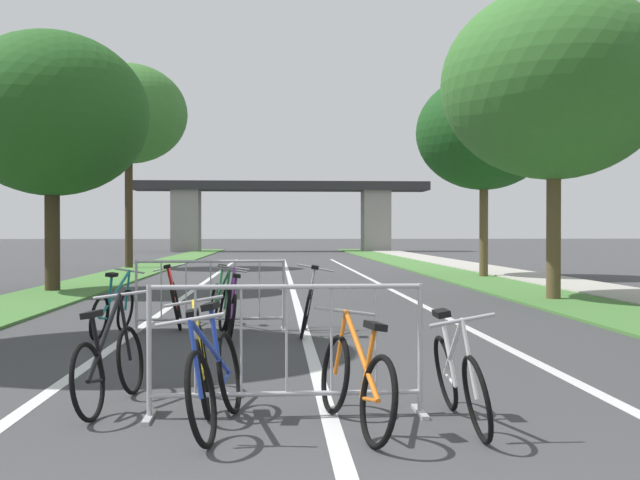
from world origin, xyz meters
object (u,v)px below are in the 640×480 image
Objects in this scene: bicycle_blue_5 at (216,379)px; crowd_barrier_second at (211,296)px; bicycle_black_7 at (110,365)px; bicycle_green_9 at (220,303)px; bicycle_teal_3 at (113,311)px; tree_right_oak_mid at (484,133)px; crowd_barrier_nearest at (287,351)px; bicycle_silver_4 at (308,307)px; tree_left_maple_mid at (129,114)px; bicycle_red_1 at (176,302)px; tree_right_pine_far at (554,84)px; bicycle_yellow_2 at (202,363)px; bicycle_white_8 at (459,378)px; tree_left_cypress_far at (52,115)px; bicycle_purple_6 at (231,310)px; bicycle_orange_0 at (356,381)px.

crowd_barrier_second is at bearing -76.97° from bicycle_blue_5.
bicycle_green_9 is (0.52, 5.17, 0.01)m from bicycle_black_7.
bicycle_teal_3 is 4.40m from bicycle_black_7.
tree_right_oak_mid is 4.05× the size of bicycle_black_7.
bicycle_silver_4 is at bearing 85.48° from crowd_barrier_nearest.
bicycle_green_9 is (4.96, -18.49, -5.75)m from tree_left_maple_mid.
bicycle_red_1 is 1.09× the size of bicycle_blue_5.
tree_left_maple_mid is 4.58× the size of bicycle_red_1.
bicycle_yellow_2 is at bearing -125.38° from tree_right_pine_far.
crowd_barrier_nearest reaches higher than bicycle_yellow_2.
bicycle_white_8 is at bearing 97.36° from bicycle_green_9.
bicycle_black_7 is (0.16, -5.32, -0.02)m from bicycle_red_1.
tree_right_oak_mid reaches higher than bicycle_white_8.
tree_left_cypress_far is 0.78× the size of tree_left_maple_mid.
tree_left_maple_mid is 21.13m from bicycle_silver_4.
tree_left_cypress_far is at bearing 106.69° from bicycle_yellow_2.
tree_right_oak_mid reaches higher than bicycle_yellow_2.
tree_left_maple_mid is at bearing 92.08° from tree_left_cypress_far.
bicycle_white_8 is (1.30, -0.36, -0.16)m from crowd_barrier_nearest.
tree_right_pine_far is 11.99m from bicycle_yellow_2.
bicycle_blue_5 is 0.98× the size of bicycle_purple_6.
bicycle_black_7 is at bearing 70.87° from bicycle_green_9.
bicycle_yellow_2 is 4.43m from bicycle_silver_4.
crowd_barrier_nearest is (5.48, -12.48, -3.78)m from tree_left_cypress_far.
bicycle_red_1 is 1.25m from bicycle_teal_3.
tree_right_oak_mid is at bearing 63.29° from bicycle_teal_3.
bicycle_teal_3 is (-2.87, 5.12, 0.00)m from bicycle_orange_0.
bicycle_silver_4 is 1.09× the size of bicycle_white_8.
crowd_barrier_second reaches higher than bicycle_teal_3.
bicycle_yellow_2 is (-6.49, -9.14, -4.23)m from tree_right_pine_far.
tree_left_cypress_far is 11.65m from tree_right_pine_far.
crowd_barrier_second is at bearing 101.47° from crowd_barrier_nearest.
bicycle_teal_3 is 1.03× the size of bicycle_black_7.
tree_right_oak_mid is 15.42m from bicycle_purple_6.
tree_right_pine_far is at bearing 49.72° from bicycle_orange_0.
bicycle_orange_0 is at bearing -74.43° from crowd_barrier_second.
bicycle_teal_3 is at bearing -161.45° from crowd_barrier_second.
bicycle_green_9 is at bearing 76.81° from crowd_barrier_second.
crowd_barrier_nearest is (-5.79, -9.56, -4.07)m from tree_right_pine_far.
crowd_barrier_nearest is at bearing -15.57° from bicycle_white_8.
crowd_barrier_second is 1.36× the size of bicycle_yellow_2.
tree_right_pine_far reaches higher than bicycle_purple_6.
tree_left_maple_mid is 25.40m from crowd_barrier_nearest.
tree_left_cypress_far is 10.04m from bicycle_purple_6.
tree_left_cypress_far is 14.31m from bicycle_blue_5.
bicycle_yellow_2 is 4.15m from bicycle_purple_6.
bicycle_red_1 is at bearing 62.16° from bicycle_teal_3.
crowd_barrier_nearest is at bearing -80.94° from bicycle_red_1.
bicycle_blue_5 is at bearing -111.56° from tree_right_oak_mid.
bicycle_yellow_2 is at bearing -112.95° from tree_right_oak_mid.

